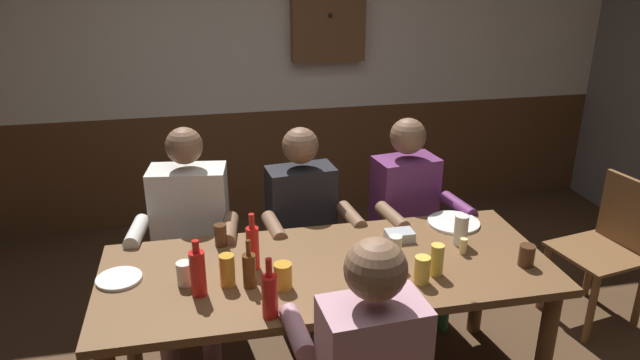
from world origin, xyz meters
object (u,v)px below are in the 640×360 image
object	(u,v)px
dining_table	(328,284)
wall_dart_cabinet	(328,14)
pint_glass_4	(221,235)
bottle_1	(253,247)
bottle_0	(270,295)
person_1	(305,223)
chair_empty_far_end	(609,246)
bottle_2	(198,272)
pint_glass_7	(527,255)
pint_glass_5	(283,276)
pint_glass_0	(227,270)
table_candle	(463,246)
plate_0	(119,279)
pint_glass_8	(422,270)
condiment_caddy	(400,236)
person_2	(410,211)
pint_glass_2	(437,260)
pint_glass_3	(185,273)
plate_1	(454,222)
pint_glass_6	(461,230)
pint_glass_1	(395,251)
bottle_3	(249,270)
person_0	(189,229)

from	to	relation	value
dining_table	wall_dart_cabinet	bearing A→B (deg)	77.67
dining_table	pint_glass_4	world-z (taller)	pint_glass_4
bottle_1	wall_dart_cabinet	size ratio (longest dim) A/B	0.40
bottle_0	person_1	bearing A→B (deg)	71.91
chair_empty_far_end	bottle_1	xyz separation A→B (m)	(-2.13, -0.29, 0.38)
bottle_2	pint_glass_7	bearing A→B (deg)	-2.19
bottle_2	pint_glass_5	world-z (taller)	bottle_2
bottle_1	pint_glass_5	world-z (taller)	bottle_1
person_1	pint_glass_0	world-z (taller)	person_1
bottle_1	pint_glass_7	bearing A→B (deg)	-10.41
table_candle	bottle_1	distance (m)	1.01
plate_0	pint_glass_8	xyz separation A→B (m)	(1.32, -0.29, 0.06)
condiment_caddy	table_candle	bearing A→B (deg)	-37.40
person_2	pint_glass_2	bearing A→B (deg)	69.23
chair_empty_far_end	pint_glass_2	distance (m)	1.46
pint_glass_3	table_candle	bearing A→B (deg)	0.43
person_1	pint_glass_3	distance (m)	0.95
chair_empty_far_end	pint_glass_7	distance (m)	1.07
table_candle	condiment_caddy	distance (m)	0.32
plate_0	plate_1	size ratio (longest dim) A/B	0.73
chair_empty_far_end	pint_glass_6	distance (m)	1.17
pint_glass_1	pint_glass_5	distance (m)	0.54
plate_1	pint_glass_0	distance (m)	1.28
wall_dart_cabinet	bottle_3	bearing A→B (deg)	-110.63
bottle_3	pint_glass_2	xyz separation A→B (m)	(0.84, -0.07, -0.01)
person_0	plate_1	bearing A→B (deg)	173.63
pint_glass_1	pint_glass_4	distance (m)	0.86
chair_empty_far_end	condiment_caddy	bearing A→B (deg)	85.77
person_1	wall_dart_cabinet	xyz separation A→B (m)	(0.46, 1.48, 0.99)
condiment_caddy	pint_glass_4	xyz separation A→B (m)	(-0.89, 0.13, 0.03)
bottle_0	wall_dart_cabinet	distance (m)	2.71
bottle_3	pint_glass_5	world-z (taller)	bottle_3
table_candle	pint_glass_2	distance (m)	0.26
bottle_1	pint_glass_8	distance (m)	0.77
pint_glass_3	person_2	bearing A→B (deg)	27.57
bottle_1	wall_dart_cabinet	bearing A→B (deg)	68.74
condiment_caddy	dining_table	bearing A→B (deg)	-156.12
person_2	pint_glass_5	size ratio (longest dim) A/B	10.33
bottle_2	pint_glass_4	distance (m)	0.45
person_0	pint_glass_3	size ratio (longest dim) A/B	11.55
person_1	pint_glass_7	distance (m)	1.23
pint_glass_0	pint_glass_4	bearing A→B (deg)	91.68
person_2	chair_empty_far_end	bearing A→B (deg)	156.07
bottle_2	bottle_3	bearing A→B (deg)	5.27
table_candle	pint_glass_1	world-z (taller)	pint_glass_1
pint_glass_0	pint_glass_8	distance (m)	0.86
bottle_0	pint_glass_6	size ratio (longest dim) A/B	1.70
person_2	plate_0	world-z (taller)	person_2
condiment_caddy	pint_glass_3	xyz separation A→B (m)	(-1.06, -0.21, 0.03)
person_0	bottle_2	size ratio (longest dim) A/B	4.79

